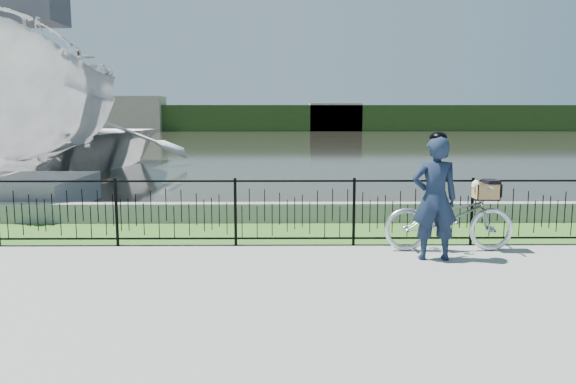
{
  "coord_description": "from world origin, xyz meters",
  "views": [
    {
      "loc": [
        -0.21,
        -7.71,
        2.25
      ],
      "look_at": [
        -0.12,
        1.0,
        1.0
      ],
      "focal_mm": 35.0,
      "sensor_mm": 36.0,
      "label": 1
    }
  ],
  "objects_px": {
    "bicycle_rig": "(449,217)",
    "boat_far": "(46,141)",
    "boat_near": "(29,108)",
    "cyclist": "(435,197)"
  },
  "relations": [
    {
      "from": "cyclist",
      "to": "boat_far",
      "type": "height_order",
      "value": "boat_far"
    },
    {
      "from": "bicycle_rig",
      "to": "boat_far",
      "type": "bearing_deg",
      "value": 133.55
    },
    {
      "from": "bicycle_rig",
      "to": "cyclist",
      "type": "height_order",
      "value": "cyclist"
    },
    {
      "from": "bicycle_rig",
      "to": "boat_near",
      "type": "distance_m",
      "value": 13.18
    },
    {
      "from": "cyclist",
      "to": "boat_far",
      "type": "relative_size",
      "value": 0.15
    },
    {
      "from": "bicycle_rig",
      "to": "boat_far",
      "type": "height_order",
      "value": "boat_far"
    },
    {
      "from": "cyclist",
      "to": "boat_near",
      "type": "distance_m",
      "value": 13.17
    },
    {
      "from": "bicycle_rig",
      "to": "boat_near",
      "type": "relative_size",
      "value": 0.17
    },
    {
      "from": "boat_near",
      "to": "boat_far",
      "type": "distance_m",
      "value": 4.43
    },
    {
      "from": "bicycle_rig",
      "to": "cyclist",
      "type": "distance_m",
      "value": 0.79
    }
  ]
}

